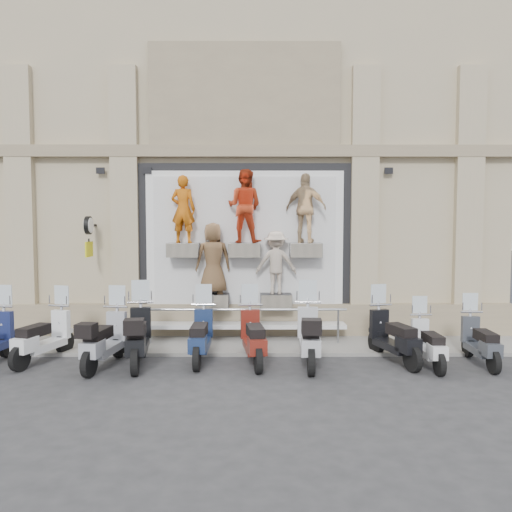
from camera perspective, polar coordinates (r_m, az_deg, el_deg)
The scene contains 15 objects.
ground at distance 10.48m, azimuth -1.60°, elevation -12.88°, with size 90.00×90.00×0.00m, color #2D2D30.
sidewalk at distance 12.50m, azimuth -1.35°, elevation -9.95°, with size 16.00×2.20×0.08m, color gray.
building at distance 17.30m, azimuth -1.03°, elevation 13.73°, with size 14.00×8.60×12.00m, color tan, non-canonical shape.
shop_vitrine at distance 12.79m, azimuth -1.04°, elevation 1.32°, with size 5.60×0.94×4.30m.
guard_rail at distance 12.30m, azimuth -1.36°, elevation -8.13°, with size 5.06×0.10×0.93m, color #9EA0A5, non-canonical shape.
clock_sign_bracket at distance 13.18m, azimuth -18.56°, elevation 2.70°, with size 0.10×0.80×1.02m.
scooter_b at distance 11.78m, azimuth -23.16°, elevation -7.33°, with size 0.57×1.96×1.59m, color silver, non-canonical shape.
scooter_c at distance 10.97m, azimuth -16.90°, elevation -7.89°, with size 0.59×2.01×1.63m, color #9497A1, non-canonical shape.
scooter_d at distance 10.91m, azimuth -13.32°, elevation -7.62°, with size 0.62×2.13×1.73m, color black, non-canonical shape.
scooter_e at distance 10.95m, azimuth -6.35°, elevation -7.82°, with size 0.58×1.99×1.61m, color #15264C, non-canonical shape.
scooter_f at distance 10.73m, azimuth -0.28°, elevation -7.98°, with size 0.59×2.01×1.63m, color #611810, non-canonical shape.
scooter_g at distance 10.68m, azimuth 6.10°, elevation -7.78°, with size 0.62×2.14×1.74m, color #A9AAB0, non-canonical shape.
scooter_h at distance 11.21m, azimuth 15.45°, elevation -7.63°, with size 0.58×2.00×1.62m, color black, non-canonical shape.
scooter_i at distance 11.11m, azimuth 19.11°, elevation -8.37°, with size 0.51×1.74×1.41m, color silver, non-canonical shape.
scooter_j at distance 11.65m, azimuth 24.29°, elevation -7.82°, with size 0.52×1.79×1.46m, color #32363E, non-canonical shape.
Camera 1 is at (0.26, -10.04, 3.00)m, focal length 35.00 mm.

